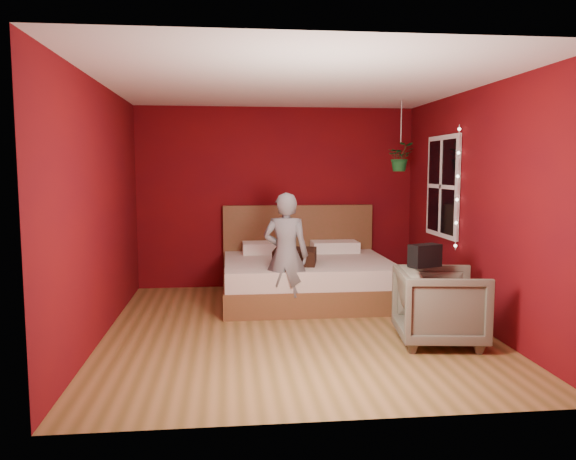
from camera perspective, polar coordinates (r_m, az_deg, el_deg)
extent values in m
plane|color=olive|center=(6.17, 0.72, -9.97)|extent=(4.50, 4.50, 0.00)
cube|color=maroon|center=(8.18, -1.19, 3.30)|extent=(4.00, 0.02, 2.60)
cube|color=maroon|center=(3.72, 4.95, -0.39)|extent=(4.00, 0.02, 2.60)
cube|color=maroon|center=(6.04, -18.58, 1.89)|extent=(0.02, 4.50, 2.60)
cube|color=maroon|center=(6.50, 18.63, 2.18)|extent=(0.02, 4.50, 2.60)
cube|color=white|center=(5.99, 0.75, 14.75)|extent=(4.00, 4.50, 0.02)
cube|color=white|center=(7.30, 15.43, 4.28)|extent=(0.04, 0.97, 1.27)
cube|color=black|center=(7.29, 15.32, 4.28)|extent=(0.02, 0.85, 1.15)
cube|color=white|center=(7.29, 15.29, 4.28)|extent=(0.03, 0.05, 1.15)
cube|color=white|center=(7.29, 15.29, 4.28)|extent=(0.03, 0.85, 0.05)
cylinder|color=silver|center=(6.80, 16.83, 4.10)|extent=(0.01, 0.01, 1.45)
sphere|color=#FFF2CC|center=(6.86, 16.65, -1.54)|extent=(0.04, 0.04, 0.04)
sphere|color=#FFF2CC|center=(6.83, 16.72, 0.70)|extent=(0.04, 0.04, 0.04)
sphere|color=#FFF2CC|center=(6.81, 16.79, 2.97)|extent=(0.04, 0.04, 0.04)
sphere|color=#FFF2CC|center=(6.80, 16.86, 5.24)|extent=(0.04, 0.04, 0.04)
sphere|color=#FFF2CC|center=(6.80, 16.94, 7.51)|extent=(0.04, 0.04, 0.04)
sphere|color=#FFF2CC|center=(6.81, 17.01, 9.78)|extent=(0.04, 0.04, 0.04)
cube|color=brown|center=(7.40, 1.91, -6.00)|extent=(2.17, 1.85, 0.30)
cube|color=beige|center=(7.35, 1.92, -3.93)|extent=(2.13, 1.81, 0.24)
cube|color=brown|center=(8.18, 1.05, -1.64)|extent=(2.17, 0.09, 1.19)
cube|color=white|center=(7.87, -2.24, -1.80)|extent=(0.65, 0.41, 0.15)
cube|color=white|center=(8.00, 4.76, -1.69)|extent=(0.65, 0.41, 0.15)
imported|color=slate|center=(6.49, -0.22, -2.57)|extent=(0.60, 0.47, 1.45)
imported|color=#645F4F|center=(5.78, 15.20, -7.47)|extent=(0.93, 0.91, 0.75)
cube|color=black|center=(5.76, 13.73, -2.54)|extent=(0.35, 0.26, 0.23)
cube|color=black|center=(6.99, 0.72, -2.71)|extent=(0.61, 0.61, 0.18)
cylinder|color=silver|center=(7.55, 11.43, 10.74)|extent=(0.01, 0.01, 0.54)
imported|color=#1C6325|center=(7.53, 11.35, 7.27)|extent=(0.38, 0.34, 0.37)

